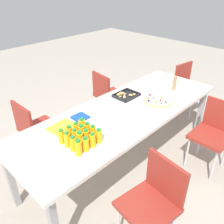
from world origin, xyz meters
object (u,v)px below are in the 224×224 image
Objects in this scene: juice_bottle_0 at (78,148)px; juice_bottle_8 at (67,140)px; paper_folder at (62,127)px; juice_bottle_13 at (70,133)px; juice_bottle_4 at (73,144)px; chair_end at (188,85)px; chair_near_left at (154,198)px; chair_far_right at (108,94)px; napkin_stack at (80,117)px; juice_bottle_11 at (87,130)px; plate_stack at (125,115)px; party_table at (124,115)px; juice_bottle_12 at (61,136)px; chair_near_right at (214,130)px; cardboard_tube at (175,83)px; juice_bottle_9 at (75,136)px; juice_bottle_6 at (86,136)px; juice_bottle_3 at (99,136)px; juice_bottle_1 at (86,144)px; chair_far_left at (35,127)px; juice_bottle_7 at (93,132)px; juice_bottle_10 at (82,132)px; juice_bottle_5 at (80,139)px; fruit_pizza at (158,100)px; snack_tray at (126,95)px; juice_bottle_15 at (82,126)px; juice_bottle_2 at (93,140)px; juice_bottle_14 at (76,129)px.

juice_bottle_8 is (0.00, 0.15, -0.00)m from juice_bottle_0.
paper_folder is at bearing 71.71° from juice_bottle_0.
juice_bottle_4 is at bearing -116.84° from juice_bottle_13.
chair_end is 1.00× the size of chair_near_left.
napkin_stack is (-0.96, -0.56, 0.26)m from chair_far_right.
paper_folder is (-1.20, -0.57, 0.25)m from chair_far_right.
juice_bottle_11 is 0.50m from plate_stack.
paper_folder is at bearing 73.37° from juice_bottle_13.
party_table is 0.82m from juice_bottle_12.
juice_bottle_11 reaches higher than chair_near_right.
chair_end and chair_near_left have the same top height.
cardboard_tube is at bearing -54.92° from chair_near_left.
plate_stack is at bearing -1.98° from juice_bottle_9.
party_table is 0.68m from juice_bottle_6.
chair_end is at bearing 7.56° from juice_bottle_3.
juice_bottle_6 reaches higher than juice_bottle_1.
party_table is at bearing 46.34° from plate_stack.
juice_bottle_12 is at bearing 136.11° from juice_bottle_3.
juice_bottle_11 is 0.24m from juice_bottle_12.
juice_bottle_9 is (-0.04, -0.84, 0.31)m from chair_far_left.
plate_stack is at bearing 5.36° from juice_bottle_7.
juice_bottle_9 is (0.08, -0.01, -0.00)m from juice_bottle_8.
juice_bottle_10 is 1.05× the size of juice_bottle_12.
juice_bottle_5 is 1.16m from fruit_pizza.
chair_end is at bearing 5.26° from juice_bottle_5.
juice_bottle_12 is (-0.00, 0.23, -0.00)m from juice_bottle_0.
juice_bottle_0 reaches higher than fruit_pizza.
snack_tray is at bearing 11.61° from juice_bottle_13.
juice_bottle_1 is 0.47× the size of snack_tray.
juice_bottle_1 is at bearing -176.11° from cardboard_tube.
juice_bottle_9 is (0.08, 0.07, -0.00)m from juice_bottle_4.
juice_bottle_3 is 0.14m from juice_bottle_11.
chair_far_left is 4.41× the size of cardboard_tube.
juice_bottle_7 is 0.98× the size of juice_bottle_15.
juice_bottle_15 is at bearing 178.33° from party_table.
napkin_stack is (-1.13, 0.98, 0.26)m from chair_near_right.
juice_bottle_6 is 0.92× the size of napkin_stack.
juice_bottle_0 reaches higher than juice_bottle_2.
juice_bottle_10 is (-0.65, -0.06, 0.13)m from party_table.
juice_bottle_3 is 0.46m from napkin_stack.
juice_bottle_10 is 1.00× the size of juice_bottle_15.
juice_bottle_7 is at bearing -64.17° from juice_bottle_14.
juice_bottle_4 is 0.10m from juice_bottle_9.
juice_bottle_9 is (-2.36, -0.15, 0.31)m from chair_end.
juice_bottle_4 is at bearing -87.34° from juice_bottle_12.
chair_far_right is 5.88× the size of juice_bottle_4.
juice_bottle_4 is 0.38m from paper_folder.
juice_bottle_12 is at bearing 159.69° from juice_bottle_11.
juice_bottle_10 reaches higher than snack_tray.
juice_bottle_15 reaches higher than juice_bottle_1.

